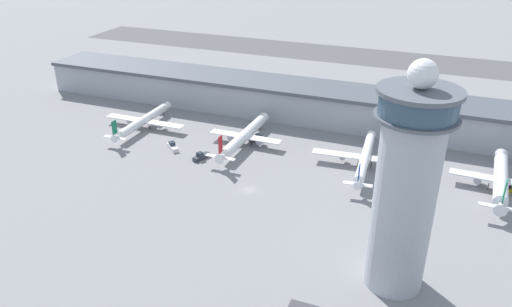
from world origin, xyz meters
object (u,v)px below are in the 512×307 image
control_tower (406,187)px  airplane_gate_bravo (244,136)px  service_truck_catering (508,189)px  service_truck_water (258,138)px  airplane_gate_alpha (143,121)px  service_truck_baggage (173,147)px  airplane_gate_charlie (365,158)px  airplane_gate_delta (501,179)px  service_truck_fuel (201,157)px

control_tower → airplane_gate_bravo: bearing=137.3°
service_truck_catering → service_truck_water: size_ratio=0.82×
service_truck_catering → airplane_gate_alpha: bearing=179.6°
airplane_gate_alpha → service_truck_baggage: airplane_gate_alpha is taller
airplane_gate_charlie → airplane_gate_delta: size_ratio=1.05×
service_truck_catering → airplane_gate_charlie: bearing=-179.3°
airplane_gate_charlie → service_truck_fuel: 61.55m
airplane_gate_alpha → airplane_gate_delta: size_ratio=0.99×
airplane_gate_alpha → airplane_gate_bravo: 47.41m
airplane_gate_charlie → service_truck_catering: bearing=0.7°
airplane_gate_charlie → service_truck_fuel: airplane_gate_charlie is taller
service_truck_catering → service_truck_baggage: (-122.39, -12.57, -0.00)m
airplane_gate_delta → service_truck_water: size_ratio=5.77×
control_tower → service_truck_water: 97.62m
airplane_gate_charlie → service_truck_baggage: (-74.03, -11.98, -3.20)m
airplane_gate_bravo → service_truck_baggage: airplane_gate_bravo is taller
airplane_gate_bravo → airplane_gate_charlie: size_ratio=1.01×
control_tower → airplane_gate_delta: (27.08, 59.94, -23.27)m
service_truck_baggage → service_truck_catering: bearing=5.9°
airplane_gate_charlie → service_truck_fuel: size_ratio=5.86×
control_tower → airplane_gate_alpha: control_tower is taller
control_tower → service_truck_baggage: 107.63m
service_truck_catering → service_truck_water: (-94.01, 7.79, -0.08)m
airplane_gate_alpha → airplane_gate_delta: (141.78, -2.02, 0.86)m
service_truck_baggage → airplane_gate_delta: bearing=5.6°
airplane_gate_delta → service_truck_fuel: airplane_gate_delta is taller
airplane_gate_bravo → airplane_gate_charlie: 48.97m
airplane_gate_bravo → service_truck_water: airplane_gate_bravo is taller
service_truck_catering → service_truck_fuel: service_truck_fuel is taller
airplane_gate_charlie → airplane_gate_alpha: bearing=179.0°
control_tower → service_truck_water: (-64.01, 68.64, -26.85)m
airplane_gate_bravo → service_truck_water: (3.28, 6.48, -3.09)m
airplane_gate_delta → service_truck_fuel: bearing=-171.7°
airplane_gate_bravo → service_truck_catering: airplane_gate_bravo is taller
airplane_gate_charlie → service_truck_baggage: airplane_gate_charlie is taller
service_truck_catering → service_truck_fuel: size_ratio=0.79×
airplane_gate_delta → service_truck_baggage: bearing=-174.4°
airplane_gate_charlie → service_truck_water: airplane_gate_charlie is taller
control_tower → service_truck_fuel: bearing=150.2°
airplane_gate_bravo → airplane_gate_delta: 94.40m
airplane_gate_alpha → control_tower: bearing=-28.4°
control_tower → airplane_gate_bravo: size_ratio=1.29×
airplane_gate_delta → service_truck_water: 91.58m
airplane_gate_charlie → control_tower: bearing=-73.1°
control_tower → airplane_gate_delta: control_tower is taller
airplane_gate_bravo → service_truck_water: size_ratio=6.12×
control_tower → service_truck_water: size_ratio=7.91×
control_tower → airplane_gate_alpha: (-114.69, 61.96, -24.13)m
service_truck_baggage → airplane_gate_alpha: bearing=148.5°
control_tower → service_truck_fuel: 93.60m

